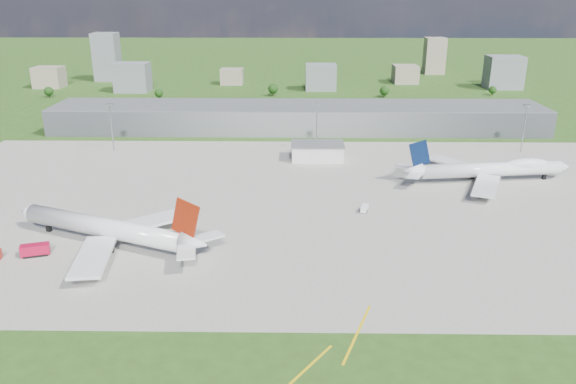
{
  "coord_description": "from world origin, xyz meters",
  "views": [
    {
      "loc": [
        -0.96,
        -177.68,
        83.1
      ],
      "look_at": [
        -3.98,
        25.74,
        9.0
      ],
      "focal_mm": 35.0,
      "sensor_mm": 36.0,
      "label": 1
    }
  ],
  "objects_px": {
    "tug_yellow": "(182,228)",
    "van_white_near": "(365,209)",
    "airliner_blue_quad": "(491,170)",
    "airliner_red_twin": "(110,229)",
    "fire_truck": "(35,250)"
  },
  "relations": [
    {
      "from": "tug_yellow",
      "to": "airliner_blue_quad",
      "type": "bearing_deg",
      "value": -1.12
    },
    {
      "from": "airliner_blue_quad",
      "to": "van_white_near",
      "type": "height_order",
      "value": "airliner_blue_quad"
    },
    {
      "from": "airliner_red_twin",
      "to": "fire_truck",
      "type": "relative_size",
      "value": 7.86
    },
    {
      "from": "airliner_blue_quad",
      "to": "fire_truck",
      "type": "relative_size",
      "value": 8.23
    },
    {
      "from": "fire_truck",
      "to": "airliner_red_twin",
      "type": "bearing_deg",
      "value": 3.13
    },
    {
      "from": "airliner_red_twin",
      "to": "van_white_near",
      "type": "bearing_deg",
      "value": -138.2
    },
    {
      "from": "van_white_near",
      "to": "fire_truck",
      "type": "bearing_deg",
      "value": 126.58
    },
    {
      "from": "tug_yellow",
      "to": "van_white_near",
      "type": "height_order",
      "value": "van_white_near"
    },
    {
      "from": "van_white_near",
      "to": "airliner_red_twin",
      "type": "bearing_deg",
      "value": 126.23
    },
    {
      "from": "airliner_blue_quad",
      "to": "airliner_red_twin",
      "type": "bearing_deg",
      "value": -162.7
    },
    {
      "from": "airliner_blue_quad",
      "to": "van_white_near",
      "type": "xyz_separation_m",
      "value": [
        -61.36,
        -38.01,
        -4.39
      ]
    },
    {
      "from": "airliner_red_twin",
      "to": "fire_truck",
      "type": "bearing_deg",
      "value": 43.51
    },
    {
      "from": "airliner_blue_quad",
      "to": "tug_yellow",
      "type": "height_order",
      "value": "airliner_blue_quad"
    },
    {
      "from": "van_white_near",
      "to": "airliner_blue_quad",
      "type": "bearing_deg",
      "value": -41.21
    },
    {
      "from": "tug_yellow",
      "to": "van_white_near",
      "type": "distance_m",
      "value": 71.1
    }
  ]
}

